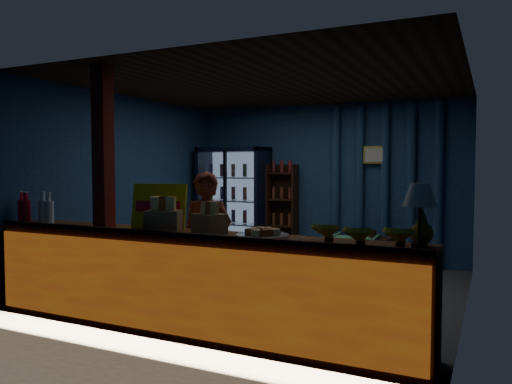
% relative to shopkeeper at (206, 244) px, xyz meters
% --- Properties ---
extents(ground, '(4.60, 4.60, 0.00)m').
position_rel_shopkeeper_xyz_m(ground, '(0.14, 1.39, -0.76)').
color(ground, '#515154').
rests_on(ground, ground).
extents(room_walls, '(4.60, 4.60, 4.60)m').
position_rel_shopkeeper_xyz_m(room_walls, '(0.14, 1.39, 0.81)').
color(room_walls, navy).
rests_on(room_walls, ground).
extents(counter, '(4.40, 0.57, 0.99)m').
position_rel_shopkeeper_xyz_m(counter, '(0.14, -0.52, -0.28)').
color(counter, brown).
rests_on(counter, ground).
extents(support_post, '(0.16, 0.16, 2.60)m').
position_rel_shopkeeper_xyz_m(support_post, '(-0.91, -0.51, 0.54)').
color(support_post, maroon).
rests_on(support_post, ground).
extents(beverage_cooler, '(1.20, 0.62, 1.90)m').
position_rel_shopkeeper_xyz_m(beverage_cooler, '(-1.41, 3.31, 0.17)').
color(beverage_cooler, black).
rests_on(beverage_cooler, ground).
extents(bottle_shelf, '(0.50, 0.28, 1.60)m').
position_rel_shopkeeper_xyz_m(bottle_shelf, '(-0.56, 3.45, 0.04)').
color(bottle_shelf, '#391F12').
rests_on(bottle_shelf, ground).
extents(curtain_folds, '(1.74, 0.14, 2.50)m').
position_rel_shopkeeper_xyz_m(curtain_folds, '(1.14, 3.53, 0.54)').
color(curtain_folds, navy).
rests_on(curtain_folds, room_walls).
extents(framed_picture, '(0.36, 0.04, 0.28)m').
position_rel_shopkeeper_xyz_m(framed_picture, '(0.99, 3.48, 0.99)').
color(framed_picture, gold).
rests_on(framed_picture, room_walls).
extents(shopkeeper, '(0.61, 0.47, 1.52)m').
position_rel_shopkeeper_xyz_m(shopkeeper, '(0.00, 0.00, 0.00)').
color(shopkeeper, maroon).
rests_on(shopkeeper, ground).
extents(green_chair, '(0.67, 0.68, 0.59)m').
position_rel_shopkeeper_xyz_m(green_chair, '(0.90, 2.69, -0.46)').
color(green_chair, '#52A565').
rests_on(green_chair, ground).
extents(side_table, '(0.66, 0.54, 0.63)m').
position_rel_shopkeeper_xyz_m(side_table, '(1.10, 2.90, -0.49)').
color(side_table, '#391F12').
rests_on(side_table, ground).
extents(yellow_sign, '(0.57, 0.22, 0.45)m').
position_rel_shopkeeper_xyz_m(yellow_sign, '(-0.30, -0.40, 0.42)').
color(yellow_sign, yellow).
rests_on(yellow_sign, counter).
extents(soda_bottles, '(0.63, 0.19, 0.34)m').
position_rel_shopkeeper_xyz_m(soda_bottles, '(-1.91, -0.52, 0.33)').
color(soda_bottles, red).
rests_on(soda_bottles, counter).
extents(snack_box_left, '(0.39, 0.36, 0.34)m').
position_rel_shopkeeper_xyz_m(snack_box_left, '(-0.13, -0.56, 0.31)').
color(snack_box_left, '#977649').
rests_on(snack_box_left, counter).
extents(snack_box_centre, '(0.34, 0.32, 0.29)m').
position_rel_shopkeeper_xyz_m(snack_box_centre, '(0.30, -0.44, 0.29)').
color(snack_box_centre, '#977649').
rests_on(snack_box_centre, counter).
extents(pastry_tray, '(0.48, 0.48, 0.08)m').
position_rel_shopkeeper_xyz_m(pastry_tray, '(0.87, -0.48, 0.22)').
color(pastry_tray, silver).
rests_on(pastry_tray, counter).
extents(banana_bunches, '(0.83, 0.31, 0.18)m').
position_rel_shopkeeper_xyz_m(banana_bunches, '(1.76, -0.57, 0.28)').
color(banana_bunches, gold).
rests_on(banana_bunches, counter).
extents(table_lamp, '(0.25, 0.25, 0.50)m').
position_rel_shopkeeper_xyz_m(table_lamp, '(2.19, -0.52, 0.58)').
color(table_lamp, black).
rests_on(table_lamp, counter).
extents(pineapple, '(0.18, 0.18, 0.30)m').
position_rel_shopkeeper_xyz_m(pineapple, '(2.19, -0.38, 0.32)').
color(pineapple, '#92641A').
rests_on(pineapple, counter).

